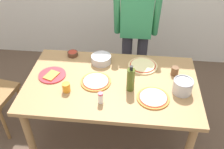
% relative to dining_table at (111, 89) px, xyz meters
% --- Properties ---
extents(ground, '(8.00, 8.00, 0.00)m').
position_rel_dining_table_xyz_m(ground, '(0.00, 0.00, -0.67)').
color(ground, brown).
extents(dining_table, '(1.60, 0.96, 0.76)m').
position_rel_dining_table_xyz_m(dining_table, '(0.00, 0.00, 0.00)').
color(dining_table, '#A37A4C').
rests_on(dining_table, ground).
extents(person_cook, '(0.49, 0.25, 1.62)m').
position_rel_dining_table_xyz_m(person_cook, '(0.19, 0.76, 0.27)').
color(person_cook, '#2D2D38').
rests_on(person_cook, ground).
extents(pizza_raw_on_board, '(0.29, 0.29, 0.02)m').
position_rel_dining_table_xyz_m(pizza_raw_on_board, '(0.29, 0.28, 0.10)').
color(pizza_raw_on_board, beige).
rests_on(pizza_raw_on_board, dining_table).
extents(pizza_cooked_on_tray, '(0.28, 0.28, 0.02)m').
position_rel_dining_table_xyz_m(pizza_cooked_on_tray, '(-0.14, -0.02, 0.10)').
color(pizza_cooked_on_tray, '#C67A33').
rests_on(pizza_cooked_on_tray, dining_table).
extents(pizza_second_cooked, '(0.28, 0.28, 0.02)m').
position_rel_dining_table_xyz_m(pizza_second_cooked, '(0.38, -0.18, 0.10)').
color(pizza_second_cooked, '#C67A33').
rests_on(pizza_second_cooked, dining_table).
extents(plate_with_slice, '(0.26, 0.26, 0.02)m').
position_rel_dining_table_xyz_m(plate_with_slice, '(-0.57, 0.03, 0.10)').
color(plate_with_slice, red).
rests_on(plate_with_slice, dining_table).
extents(mixing_bowl_steel, '(0.20, 0.20, 0.08)m').
position_rel_dining_table_xyz_m(mixing_bowl_steel, '(-0.14, 0.30, 0.13)').
color(mixing_bowl_steel, '#B7B7BC').
rests_on(mixing_bowl_steel, dining_table).
extents(small_sauce_bowl, '(0.11, 0.11, 0.06)m').
position_rel_dining_table_xyz_m(small_sauce_bowl, '(-0.45, 0.39, 0.12)').
color(small_sauce_bowl, '#4C2D1E').
rests_on(small_sauce_bowl, dining_table).
extents(olive_oil_bottle, '(0.07, 0.07, 0.26)m').
position_rel_dining_table_xyz_m(olive_oil_bottle, '(0.18, -0.08, 0.20)').
color(olive_oil_bottle, '#47561E').
rests_on(olive_oil_bottle, dining_table).
extents(steel_pot, '(0.17, 0.17, 0.13)m').
position_rel_dining_table_xyz_m(steel_pot, '(0.63, -0.07, 0.16)').
color(steel_pot, '#B7B7BC').
rests_on(steel_pot, dining_table).
extents(cup_orange, '(0.07, 0.07, 0.08)m').
position_rel_dining_table_xyz_m(cup_orange, '(-0.38, -0.16, 0.13)').
color(cup_orange, orange).
rests_on(cup_orange, dining_table).
extents(cup_small_brown, '(0.07, 0.07, 0.08)m').
position_rel_dining_table_xyz_m(cup_small_brown, '(0.59, 0.18, 0.13)').
color(cup_small_brown, brown).
rests_on(cup_small_brown, dining_table).
extents(salt_shaker, '(0.04, 0.04, 0.11)m').
position_rel_dining_table_xyz_m(salt_shaker, '(-0.06, -0.28, 0.14)').
color(salt_shaker, white).
rests_on(salt_shaker, dining_table).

